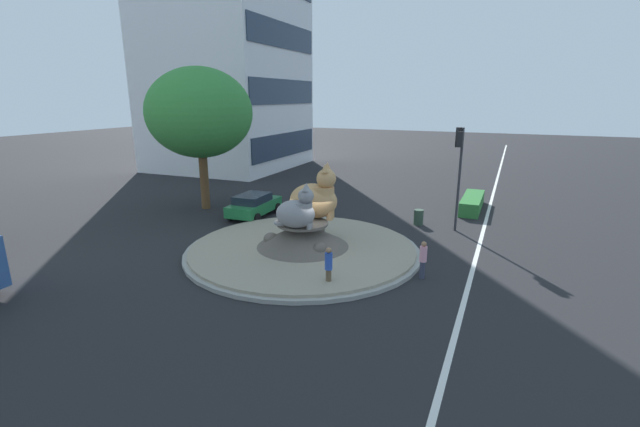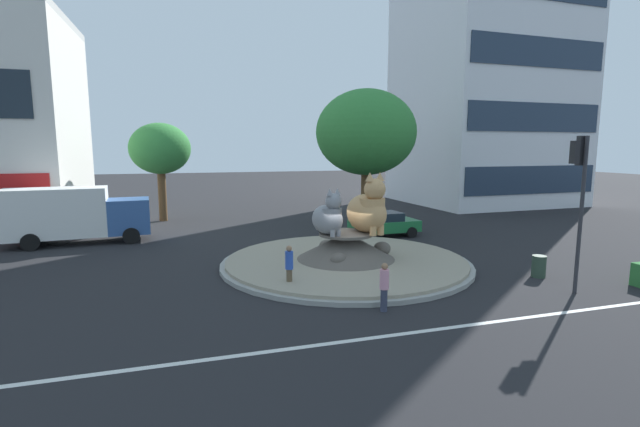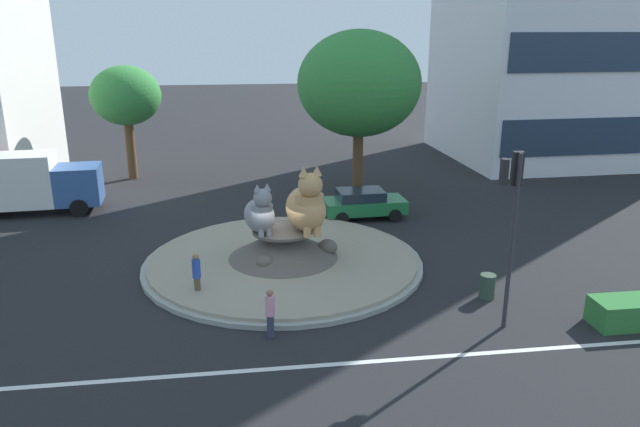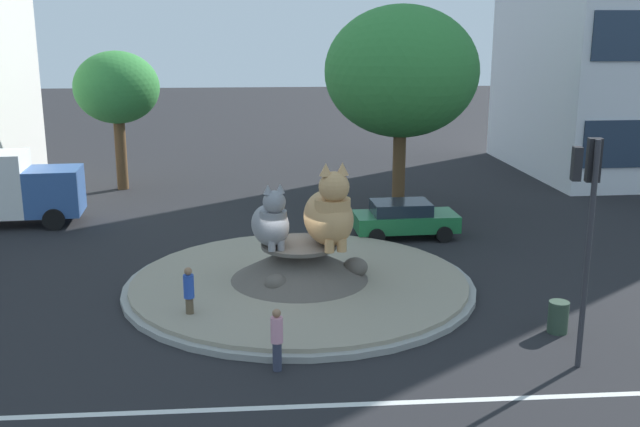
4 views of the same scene
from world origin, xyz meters
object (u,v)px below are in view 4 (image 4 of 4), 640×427
at_px(pedestrian_pink_shirt, 277,338).
at_px(litter_bin, 558,317).
at_px(cat_statue_calico, 330,214).
at_px(traffic_light_mast, 588,204).
at_px(second_tree_near_tower, 401,72).
at_px(sedan_on_far_lane, 404,218).
at_px(pedestrian_blue_shirt, 189,293).
at_px(broadleaf_tree_behind_island, 117,89).
at_px(cat_statue_grey, 271,223).

xyz_separation_m(pedestrian_pink_shirt, litter_bin, (7.84, 1.77, -0.42)).
height_order(cat_statue_calico, traffic_light_mast, traffic_light_mast).
xyz_separation_m(cat_statue_calico, second_tree_near_tower, (4.05, 10.05, 3.80)).
bearing_deg(sedan_on_far_lane, pedestrian_blue_shirt, -135.54).
relative_size(traffic_light_mast, litter_bin, 6.38).
xyz_separation_m(broadleaf_tree_behind_island, pedestrian_blue_shirt, (5.12, -18.50, -4.28)).
bearing_deg(sedan_on_far_lane, pedestrian_pink_shirt, -117.46).
bearing_deg(second_tree_near_tower, broadleaf_tree_behind_island, 156.02).
xyz_separation_m(second_tree_near_tower, pedestrian_blue_shirt, (-8.29, -12.53, -5.40)).
bearing_deg(litter_bin, pedestrian_pink_shirt, -167.30).
distance_m(cat_statue_calico, traffic_light_mast, 8.38).
distance_m(broadleaf_tree_behind_island, pedestrian_blue_shirt, 19.66).
distance_m(cat_statue_grey, second_tree_near_tower, 12.27).
bearing_deg(second_tree_near_tower, cat_statue_calico, -111.95).
relative_size(cat_statue_calico, litter_bin, 3.30).
relative_size(second_tree_near_tower, sedan_on_far_lane, 2.21).
bearing_deg(traffic_light_mast, cat_statue_calico, 52.04).
bearing_deg(litter_bin, traffic_light_mast, -100.54).
distance_m(traffic_light_mast, broadleaf_tree_behind_island, 26.63).
relative_size(cat_statue_grey, litter_bin, 2.47).
height_order(cat_statue_grey, pedestrian_blue_shirt, cat_statue_grey).
relative_size(broadleaf_tree_behind_island, sedan_on_far_lane, 1.69).
bearing_deg(traffic_light_mast, pedestrian_blue_shirt, 79.19).
bearing_deg(cat_statue_calico, cat_statue_grey, -102.54).
bearing_deg(sedan_on_far_lane, cat_statue_grey, -135.43).
bearing_deg(second_tree_near_tower, traffic_light_mast, -84.31).
xyz_separation_m(cat_statue_grey, second_tree_near_tower, (5.90, 9.97, 4.05)).
distance_m(cat_statue_grey, pedestrian_blue_shirt, 3.76).
relative_size(sedan_on_far_lane, litter_bin, 4.64).
relative_size(traffic_light_mast, pedestrian_pink_shirt, 3.53).
xyz_separation_m(second_tree_near_tower, pedestrian_pink_shirt, (-5.86, -15.74, -5.44)).
bearing_deg(traffic_light_mast, cat_statue_grey, 59.73).
distance_m(traffic_light_mast, pedestrian_blue_shirt, 10.98).
height_order(cat_statue_grey, pedestrian_pink_shirt, cat_statue_grey).
relative_size(cat_statue_grey, broadleaf_tree_behind_island, 0.31).
distance_m(pedestrian_pink_shirt, litter_bin, 8.05).
bearing_deg(pedestrian_blue_shirt, sedan_on_far_lane, 89.47).
height_order(sedan_on_far_lane, litter_bin, sedan_on_far_lane).
bearing_deg(cat_statue_calico, pedestrian_blue_shirt, -69.84).
xyz_separation_m(traffic_light_mast, pedestrian_blue_shirt, (-9.89, 3.48, -3.27)).
bearing_deg(broadleaf_tree_behind_island, cat_statue_grey, -64.77).
xyz_separation_m(cat_statue_calico, pedestrian_pink_shirt, (-1.81, -5.68, -1.64)).
bearing_deg(cat_statue_calico, traffic_light_mast, 33.32).
bearing_deg(pedestrian_blue_shirt, cat_statue_calico, 72.66).
height_order(pedestrian_blue_shirt, litter_bin, pedestrian_blue_shirt).
bearing_deg(pedestrian_blue_shirt, second_tree_near_tower, 98.87).
bearing_deg(cat_statue_grey, second_tree_near_tower, 133.79).
height_order(pedestrian_pink_shirt, sedan_on_far_lane, pedestrian_pink_shirt).
bearing_deg(cat_statue_grey, traffic_light_mast, 35.52).
distance_m(cat_statue_calico, pedestrian_pink_shirt, 6.19).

